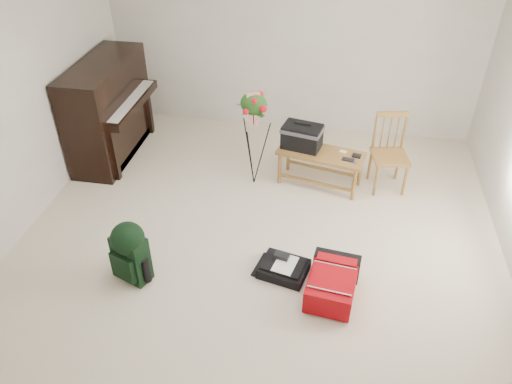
% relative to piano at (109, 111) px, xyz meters
% --- Properties ---
extents(floor, '(5.00, 5.50, 0.01)m').
position_rel_piano_xyz_m(floor, '(2.19, -1.60, -0.60)').
color(floor, beige).
rests_on(floor, ground).
extents(ceiling, '(5.00, 5.50, 0.01)m').
position_rel_piano_xyz_m(ceiling, '(2.19, -1.60, 1.90)').
color(ceiling, white).
rests_on(ceiling, wall_back).
extents(wall_back, '(5.00, 0.04, 2.50)m').
position_rel_piano_xyz_m(wall_back, '(2.19, 1.15, 0.65)').
color(wall_back, silver).
rests_on(wall_back, floor).
extents(piano, '(0.71, 1.50, 1.25)m').
position_rel_piano_xyz_m(piano, '(0.00, 0.00, 0.00)').
color(piano, black).
rests_on(piano, floor).
extents(bench, '(1.07, 0.61, 0.78)m').
position_rel_piano_xyz_m(bench, '(2.56, -0.26, -0.05)').
color(bench, olive).
rests_on(bench, floor).
extents(dining_chair, '(0.47, 0.47, 0.92)m').
position_rel_piano_xyz_m(dining_chair, '(3.52, -0.16, -0.15)').
color(dining_chair, olive).
rests_on(dining_chair, floor).
extents(red_suitcase, '(0.49, 0.67, 0.27)m').
position_rel_piano_xyz_m(red_suitcase, '(2.98, -2.00, -0.46)').
color(red_suitcase, '#AD0712').
rests_on(red_suitcase, floor).
extents(black_duffel, '(0.52, 0.45, 0.19)m').
position_rel_piano_xyz_m(black_duffel, '(2.51, -1.86, -0.53)').
color(black_duffel, black).
rests_on(black_duffel, floor).
extents(green_backpack, '(0.38, 0.35, 0.65)m').
position_rel_piano_xyz_m(green_backpack, '(1.10, -2.16, -0.24)').
color(green_backpack, black).
rests_on(green_backpack, floor).
extents(flower_stand, '(0.48, 0.48, 1.23)m').
position_rel_piano_xyz_m(flower_stand, '(1.95, -0.38, 0.00)').
color(flower_stand, black).
rests_on(flower_stand, floor).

